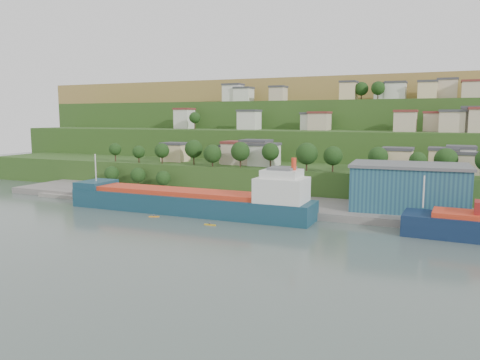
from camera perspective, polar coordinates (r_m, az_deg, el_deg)
The scene contains 10 objects.
ground at distance 121.71m, azimuth -3.37°, elevation -5.38°, with size 500.00×500.00×0.00m, color #465651.
quay at distance 140.42m, azimuth 9.24°, elevation -3.70°, with size 220.00×26.00×4.00m, color slate.
pebble_beach at distance 170.14m, azimuth -16.58°, elevation -1.94°, with size 40.00×18.00×2.40m, color slate.
hillside at distance 280.70m, azimuth 12.60°, elevation 1.88°, with size 360.00×211.35×96.00m.
cargo_ship_near at distance 134.86m, azimuth -5.57°, elevation -2.78°, with size 74.67×12.19×19.18m.
warehouse at distance 136.87m, azimuth 19.89°, elevation -0.78°, with size 32.13×20.90×12.80m.
caravan at distance 167.25m, azimuth -14.63°, elevation -1.11°, with size 6.25×2.61×2.92m, color silver.
dinghy at distance 160.90m, azimuth -14.69°, elevation -1.81°, with size 4.49×1.68×0.90m, color silver.
kayak_orange at distance 132.06m, azimuth -10.43°, elevation -4.36°, with size 2.86×1.63×0.72m.
kayak_yellow at distance 120.38m, azimuth -3.68°, elevation -5.41°, with size 3.24×0.64×0.81m.
Camera 1 is at (54.45, -105.34, 27.42)m, focal length 35.00 mm.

